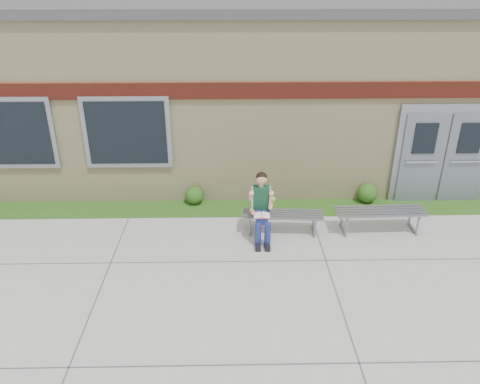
{
  "coord_description": "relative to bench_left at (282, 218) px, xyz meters",
  "views": [
    {
      "loc": [
        -0.75,
        -6.75,
        4.96
      ],
      "look_at": [
        -0.58,
        1.7,
        0.86
      ],
      "focal_mm": 35.0,
      "sensor_mm": 36.0,
      "label": 1
    }
  ],
  "objects": [
    {
      "name": "grass_strip",
      "position": [
        -0.28,
        1.03,
        -0.32
      ],
      "size": [
        16.0,
        0.8,
        0.02
      ],
      "primitive_type": "cube",
      "color": "#274D14",
      "rests_on": "ground"
    },
    {
      "name": "shrub_mid",
      "position": [
        -1.88,
        1.28,
        -0.1
      ],
      "size": [
        0.42,
        0.42,
        0.42
      ],
      "primitive_type": "sphere",
      "color": "#274D14",
      "rests_on": "grass_strip"
    },
    {
      "name": "ground",
      "position": [
        -0.28,
        -1.57,
        -0.33
      ],
      "size": [
        80.0,
        80.0,
        0.0
      ],
      "primitive_type": "plane",
      "color": "#9E9E99",
      "rests_on": "ground"
    },
    {
      "name": "bench_right",
      "position": [
        2.0,
        -0.0,
        0.04
      ],
      "size": [
        1.83,
        0.54,
        0.47
      ],
      "rotation": [
        0.0,
        0.0,
        0.02
      ],
      "color": "gray",
      "rests_on": "ground"
    },
    {
      "name": "bench_left",
      "position": [
        0.0,
        0.0,
        0.0
      ],
      "size": [
        1.66,
        0.57,
        0.42
      ],
      "rotation": [
        0.0,
        0.0,
        -0.07
      ],
      "color": "gray",
      "rests_on": "ground"
    },
    {
      "name": "shrub_east",
      "position": [
        2.1,
        1.28,
        -0.08
      ],
      "size": [
        0.45,
        0.45,
        0.45
      ],
      "primitive_type": "sphere",
      "color": "#274D14",
      "rests_on": "grass_strip"
    },
    {
      "name": "girl",
      "position": [
        -0.44,
        -0.21,
        0.37
      ],
      "size": [
        0.51,
        0.84,
        1.37
      ],
      "rotation": [
        0.0,
        0.0,
        -0.01
      ],
      "color": "navy",
      "rests_on": "ground"
    },
    {
      "name": "school_building",
      "position": [
        -0.28,
        4.41,
        1.78
      ],
      "size": [
        16.2,
        6.22,
        4.2
      ],
      "color": "beige",
      "rests_on": "ground"
    }
  ]
}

